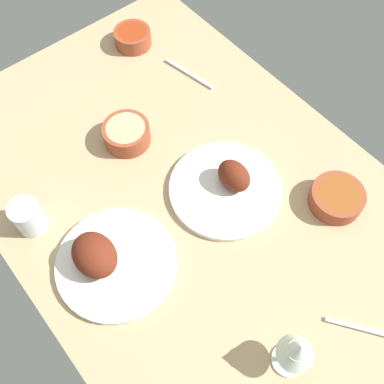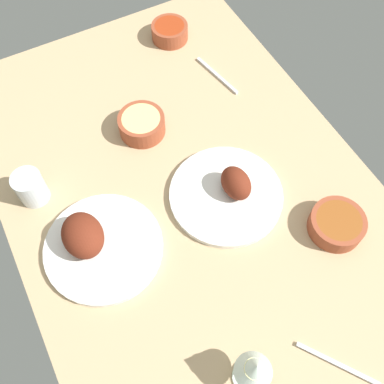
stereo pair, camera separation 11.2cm
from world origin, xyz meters
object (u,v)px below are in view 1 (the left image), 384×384
Objects in this scene: bowl_sauce at (133,37)px; bowl_soup at (337,198)px; water_tumbler at (28,217)px; spoon_loose at (367,330)px; plate_center_main at (227,186)px; wine_glass at (297,351)px; fork_loose at (189,74)px; plate_far_side at (107,260)px; bowl_potatoes at (127,133)px.

bowl_soup is at bearing 4.09° from bowl_sauce.
spoon_loose is at bearing 32.07° from water_tumbler.
plate_center_main reaches higher than spoon_loose.
bowl_sauce is 0.85× the size of bowl_soup.
wine_glass is at bearing -24.53° from plate_center_main.
water_tumbler is at bearing -3.17° from spoon_loose.
plate_center_main is 40.97cm from fork_loose.
bowl_potatoes is (-26.30, 24.23, 0.30)cm from plate_far_side.
plate_far_side is 62.71cm from fork_loose.
bowl_sauce is 21.95cm from fork_loose.
bowl_soup is at bearing 30.35° from bowl_potatoes.
bowl_soup is (78.28, 5.59, -0.13)cm from bowl_sauce.
fork_loose is (-34.30, 52.45, -2.29)cm from plate_far_side.
bowl_soup reaches higher than spoon_loose.
bowl_potatoes is 68.83cm from wine_glass.
bowl_sauce is (-58.14, 12.64, 0.85)cm from plate_center_main.
wine_glass reaches higher than bowl_soup.
bowl_sauce is at bearing -175.91° from bowl_soup.
water_tumbler is at bearing -79.48° from bowl_potatoes.
fork_loose is (-76.08, 35.60, -9.53)cm from wine_glass.
water_tumbler reaches higher than bowl_soup.
bowl_soup is (20.14, 18.23, 0.72)cm from plate_center_main.
plate_center_main is at bearing -137.85° from bowl_soup.
water_tumbler is at bearing -157.73° from wine_glass.
plate_far_side is 0.98× the size of plate_center_main.
bowl_soup is at bearing 55.05° from water_tumbler.
bowl_soup is 1.05× the size of bowl_potatoes.
water_tumbler reaches higher than bowl_potatoes.
plate_far_side is 59.50cm from spoon_loose.
water_tumbler is (-42.97, -61.49, 1.79)cm from bowl_soup.
plate_far_side is 22.01cm from water_tumbler.
wine_glass is 21.11cm from spoon_loose.
spoon_loose is at bearing -35.73° from bowl_soup.
plate_far_side reaches higher than bowl_soup.
fork_loose is 84.66cm from spoon_loose.
plate_center_main is 45.84cm from spoon_loose.
bowl_potatoes is at bearing -149.65° from bowl_soup.
fork_loose is at bearing 154.92° from wine_glass.
bowl_sauce is 0.63× the size of fork_loose.
plate_far_side is 2.23× the size of bowl_potatoes.
plate_far_side is 35.77cm from bowl_potatoes.
plate_center_main is 48.98cm from water_tumbler.
bowl_potatoes is (-49.05, -28.72, 0.39)cm from bowl_soup.
bowl_potatoes is at bearing 137.34° from plate_far_side.
fork_loose is (-8.00, 28.22, -2.59)cm from bowl_potatoes.
wine_glass is at bearing -6.18° from bowl_potatoes.
fork_loose is (21.23, 5.09, -2.33)cm from bowl_sauce.
water_tumbler is (-62.00, -25.39, -5.53)cm from wine_glass.
bowl_potatoes is 0.91× the size of wine_glass.
plate_far_side reaches higher than water_tumbler.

